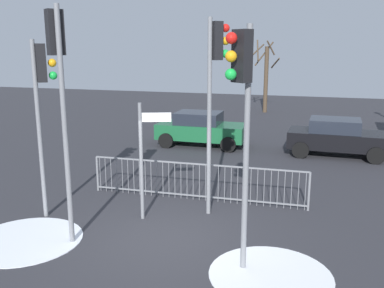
% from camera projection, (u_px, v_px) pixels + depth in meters
% --- Properties ---
extents(ground_plane, '(60.00, 60.00, 0.00)m').
position_uv_depth(ground_plane, '(164.00, 238.00, 9.55)').
color(ground_plane, '#2D2D33').
extents(traffic_light_foreground_left, '(0.48, 0.46, 4.90)m').
position_uv_depth(traffic_light_foreground_left, '(215.00, 73.00, 10.26)').
color(traffic_light_foreground_left, slate).
rests_on(traffic_light_foreground_left, ground).
extents(traffic_light_foreground_right, '(0.48, 0.45, 4.39)m').
position_uv_depth(traffic_light_foreground_right, '(42.00, 89.00, 10.17)').
color(traffic_light_foreground_right, slate).
rests_on(traffic_light_foreground_right, ground).
extents(traffic_light_rear_left, '(0.50, 0.44, 5.05)m').
position_uv_depth(traffic_light_rear_left, '(59.00, 73.00, 8.68)').
color(traffic_light_rear_left, slate).
rests_on(traffic_light_rear_left, ground).
extents(traffic_light_mid_left, '(0.45, 0.49, 4.61)m').
position_uv_depth(traffic_light_mid_left, '(242.00, 96.00, 7.46)').
color(traffic_light_mid_left, slate).
rests_on(traffic_light_mid_left, ground).
extents(direction_sign_post, '(0.75, 0.32, 2.92)m').
position_uv_depth(direction_sign_post, '(144.00, 155.00, 10.32)').
color(direction_sign_post, slate).
rests_on(direction_sign_post, ground).
extents(pedestrian_guard_railing, '(6.16, 0.22, 1.07)m').
position_uv_depth(pedestrian_guard_railing, '(196.00, 181.00, 11.84)').
color(pedestrian_guard_railing, slate).
rests_on(pedestrian_guard_railing, ground).
extents(car_black_near, '(3.86, 2.03, 1.47)m').
position_uv_depth(car_black_near, '(337.00, 137.00, 16.68)').
color(car_black_near, black).
rests_on(car_black_near, ground).
extents(car_green_mid, '(3.81, 1.94, 1.47)m').
position_uv_depth(car_green_mid, '(201.00, 128.00, 18.40)').
color(car_green_mid, '#195933').
rests_on(car_green_mid, ground).
extents(bare_tree_left, '(1.89, 1.75, 4.68)m').
position_uv_depth(bare_tree_left, '(266.00, 75.00, 27.57)').
color(bare_tree_left, '#473828').
rests_on(bare_tree_left, ground).
extents(snow_patch_kerb, '(2.52, 2.52, 0.01)m').
position_uv_depth(snow_patch_kerb, '(25.00, 240.00, 9.45)').
color(snow_patch_kerb, white).
rests_on(snow_patch_kerb, ground).
extents(snow_patch_island, '(2.34, 2.34, 0.01)m').
position_uv_depth(snow_patch_island, '(270.00, 275.00, 8.01)').
color(snow_patch_island, white).
rests_on(snow_patch_island, ground).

